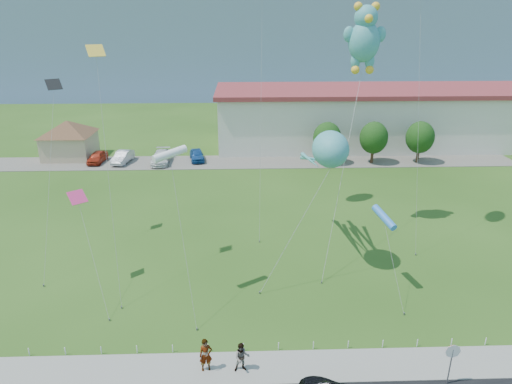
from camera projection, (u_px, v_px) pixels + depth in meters
ground at (260, 335)px, 27.20m from camera, size 160.00×160.00×0.00m
sidewalk at (262, 368)px, 24.61m from camera, size 80.00×2.50×0.10m
parking_strip at (249, 162)px, 59.86m from camera, size 70.00×6.00×0.06m
hill_ridge at (243, 37)px, 134.75m from camera, size 160.00×50.00×25.00m
pavilion at (69, 136)px, 60.82m from camera, size 9.20×9.20×5.00m
warehouse at (422, 116)px, 67.63m from camera, size 61.00×15.00×8.20m
stop_sign at (452, 355)px, 22.91m from camera, size 0.80×0.07×2.50m
rope_fence at (261, 347)px, 25.90m from camera, size 26.05×0.05×0.50m
tree_near at (327, 138)px, 58.05m from camera, size 3.60×3.60×5.47m
tree_mid at (374, 138)px, 58.24m from camera, size 3.60×3.60×5.47m
tree_far at (420, 137)px, 58.43m from camera, size 3.60×3.60×5.47m
pedestrian_left at (206, 355)px, 24.08m from camera, size 0.78×0.59×1.91m
pedestrian_right at (242, 357)px, 24.07m from camera, size 0.87×0.71×1.70m
parked_car_red at (97, 157)px, 59.29m from camera, size 2.03×4.34×1.44m
parked_car_silver at (123, 157)px, 59.24m from camera, size 2.27×4.77×1.51m
parked_car_white at (161, 157)px, 59.01m from camera, size 2.28×5.36×1.54m
parked_car_blue at (197, 155)px, 60.15m from camera, size 2.45×4.55×1.47m
octopus_kite at (327, 154)px, 32.84m from camera, size 6.34×10.01×10.52m
teddy_bear_kite at (365, 37)px, 36.31m from camera, size 6.09×11.29×18.89m
small_kite_white at (170, 155)px, 28.04m from camera, size 1.87×5.44×10.32m
small_kite_yellow at (99, 85)px, 29.91m from camera, size 2.27×7.00×16.14m
small_kite_pink at (80, 208)px, 30.58m from camera, size 3.45×5.70×6.82m
small_kite_cyan at (384, 218)px, 30.41m from camera, size 1.07×4.66×5.70m
small_kite_black at (53, 108)px, 34.91m from camera, size 1.29×9.05×13.33m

